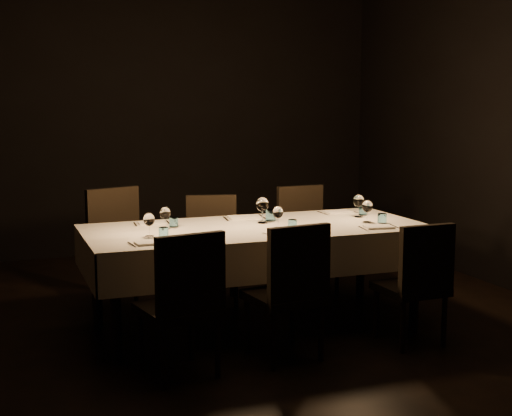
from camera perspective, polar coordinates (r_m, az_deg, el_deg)
name	(u,v)px	position (r m, az deg, el deg)	size (l,w,h in m)	color
room	(256,127)	(5.21, 0.00, 6.52)	(5.01, 6.01, 3.01)	black
dining_table	(256,236)	(5.30, 0.00, -2.28)	(2.52, 1.12, 0.76)	black
chair_near_left	(183,298)	(4.34, -5.83, -7.17)	(0.51, 0.51, 0.92)	black
place_setting_near_left	(153,230)	(4.84, -8.24, -1.72)	(0.30, 0.39, 0.16)	white
chair_near_center	(290,285)	(4.61, 2.76, -6.21)	(0.49, 0.49, 0.91)	black
place_setting_near_center	(284,221)	(5.13, 2.23, -1.08)	(0.31, 0.39, 0.16)	white
chair_near_right	(418,278)	(5.02, 12.81, -5.47)	(0.43, 0.43, 0.87)	black
place_setting_near_right	(374,215)	(5.45, 9.43, -0.58)	(0.32, 0.40, 0.17)	white
chair_far_left	(121,243)	(5.93, -10.78, -2.75)	(0.60, 0.60, 0.98)	black
place_setting_far_left	(163,218)	(5.30, -7.45, -0.84)	(0.30, 0.39, 0.16)	white
chair_far_center	(212,243)	(6.04, -3.52, -2.81)	(0.51, 0.51, 0.89)	black
place_setting_far_center	(259,211)	(5.51, 0.21, -0.25)	(0.37, 0.42, 0.20)	white
chair_far_right	(305,233)	(6.42, 3.96, -1.99)	(0.46, 0.46, 0.93)	black
place_setting_far_right	(353,207)	(5.86, 7.79, 0.11)	(0.33, 0.40, 0.18)	white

